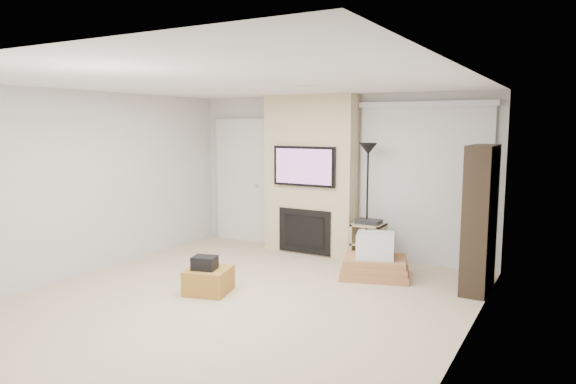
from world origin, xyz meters
The scene contains 15 objects.
floor centered at (0.00, 0.00, 0.00)m, with size 5.00×5.50×0.00m, color #CEB692.
ceiling centered at (0.00, 0.00, 2.50)m, with size 5.00×5.50×0.00m, color white.
wall_back centered at (0.00, 2.75, 1.25)m, with size 5.00×2.50×0.00m, color silver.
wall_left centered at (-2.50, 0.00, 1.25)m, with size 5.50×2.50×0.00m, color silver.
wall_right centered at (2.50, 0.00, 1.25)m, with size 5.50×2.50×0.00m, color silver.
hvac_vent centered at (0.40, 0.80, 2.50)m, with size 0.35×0.18×0.01m, color silver.
ottoman centered at (-0.50, 0.11, 0.15)m, with size 0.50×0.50×0.30m, color #A3712B.
black_bag centered at (-0.52, 0.07, 0.38)m, with size 0.28×0.22×0.16m, color black.
fireplace_wall centered at (-0.35, 2.54, 1.24)m, with size 1.50×0.47×2.50m.
entry_door centered at (-1.80, 2.71, 1.05)m, with size 1.02×0.11×2.14m.
vertical_blinds centered at (1.40, 2.70, 1.27)m, with size 1.98×0.10×2.37m.
floor_lamp centered at (0.68, 2.35, 1.40)m, with size 0.26×0.26×1.78m.
av_stand centered at (0.72, 2.33, 0.35)m, with size 0.45×0.38×0.66m.
box_stack centered at (1.04, 1.73, 0.23)m, with size 1.06×0.91×0.60m.
bookshelf centered at (2.34, 1.83, 0.90)m, with size 0.30×0.80×1.80m.
Camera 1 is at (3.35, -4.68, 2.04)m, focal length 32.00 mm.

